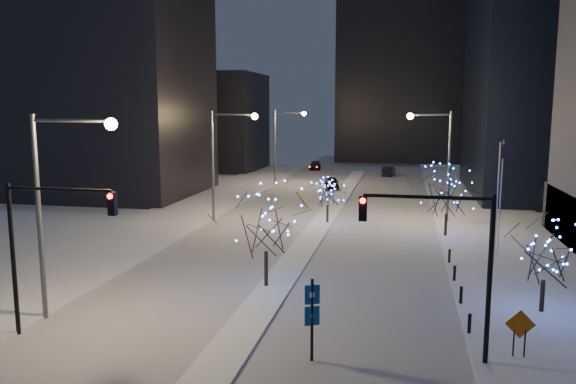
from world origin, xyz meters
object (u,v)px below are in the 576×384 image
(holiday_tree_median_near, at_px, (266,222))
(wayfinding_sign, at_px, (312,311))
(street_lamp_w_near, at_px, (57,189))
(holiday_tree_median_far, at_px, (328,192))
(car_mid, at_px, (389,171))
(traffic_signal_east, at_px, (450,249))
(street_lamp_w_far, at_px, (282,137))
(holiday_tree_plaza_far, at_px, (447,192))
(street_lamp_east, at_px, (439,152))
(construction_sign, at_px, (520,329))
(car_far, at_px, (315,166))
(traffic_signal_west, at_px, (42,234))
(car_near, at_px, (332,183))
(holiday_tree_plaza_near, at_px, (545,254))
(street_lamp_w_mid, at_px, (224,150))

(holiday_tree_median_near, relative_size, wayfinding_sign, 1.66)
(street_lamp_w_near, height_order, holiday_tree_median_far, street_lamp_w_near)
(car_mid, bearing_deg, traffic_signal_east, 100.59)
(traffic_signal_east, height_order, wayfinding_sign, traffic_signal_east)
(street_lamp_w_far, height_order, holiday_tree_median_far, street_lamp_w_far)
(holiday_tree_plaza_far, bearing_deg, car_mid, 97.89)
(traffic_signal_east, xyz_separation_m, holiday_tree_median_far, (-8.44, 26.57, -1.92))
(street_lamp_w_near, relative_size, wayfinding_sign, 2.87)
(street_lamp_east, xyz_separation_m, construction_sign, (1.83, -28.15, -5.10))
(construction_sign, bearing_deg, car_far, 103.13)
(car_mid, xyz_separation_m, car_far, (-12.37, 6.12, -0.06))
(street_lamp_east, distance_m, holiday_tree_median_far, 10.53)
(traffic_signal_west, height_order, wayfinding_sign, traffic_signal_west)
(car_near, xyz_separation_m, holiday_tree_median_near, (1.43, -40.62, 3.11))
(traffic_signal_west, height_order, car_far, traffic_signal_west)
(holiday_tree_median_near, bearing_deg, construction_sign, -29.31)
(traffic_signal_east, distance_m, car_far, 72.46)
(holiday_tree_plaza_far, bearing_deg, traffic_signal_west, -127.98)
(street_lamp_east, xyz_separation_m, traffic_signal_west, (-18.52, -30.00, -1.69))
(holiday_tree_plaza_far, bearing_deg, traffic_signal_east, -93.84)
(holiday_tree_plaza_near, distance_m, wayfinding_sign, 12.95)
(traffic_signal_west, xyz_separation_m, holiday_tree_median_near, (7.94, 8.83, -0.89))
(holiday_tree_median_near, height_order, construction_sign, holiday_tree_median_near)
(street_lamp_w_near, height_order, street_lamp_w_mid, same)
(street_lamp_w_mid, bearing_deg, traffic_signal_west, -88.94)
(car_mid, xyz_separation_m, wayfinding_sign, (-1.21, -65.29, 1.42))
(car_near, height_order, car_far, car_near)
(car_near, bearing_deg, street_lamp_east, -66.86)
(holiday_tree_median_far, distance_m, wayfinding_sign, 27.72)
(car_near, bearing_deg, holiday_tree_plaza_far, -72.30)
(holiday_tree_median_far, height_order, wayfinding_sign, holiday_tree_median_far)
(car_near, height_order, car_mid, car_near)
(holiday_tree_median_far, bearing_deg, construction_sign, -66.06)
(traffic_signal_east, distance_m, construction_sign, 4.61)
(street_lamp_east, distance_m, holiday_tree_plaza_far, 6.38)
(wayfinding_sign, bearing_deg, car_near, 73.03)
(holiday_tree_median_near, xyz_separation_m, holiday_tree_median_far, (1.00, 18.74, -1.03))
(traffic_signal_west, distance_m, holiday_tree_median_near, 11.91)
(traffic_signal_west, bearing_deg, car_far, 89.29)
(street_lamp_w_mid, xyz_separation_m, construction_sign, (20.85, -25.15, -5.15))
(street_lamp_w_near, xyz_separation_m, car_far, (1.38, 69.43, -5.84))
(traffic_signal_east, height_order, holiday_tree_median_far, traffic_signal_east)
(street_lamp_east, xyz_separation_m, traffic_signal_east, (-1.14, -29.00, -1.69))
(holiday_tree_plaza_near, bearing_deg, street_lamp_east, 100.07)
(street_lamp_w_mid, relative_size, street_lamp_east, 1.00)
(street_lamp_east, xyz_separation_m, wayfinding_sign, (-6.48, -29.97, -4.31))
(holiday_tree_plaza_far, xyz_separation_m, construction_sign, (1.42, -22.40, -2.36))
(construction_sign, bearing_deg, holiday_tree_plaza_near, 67.10)
(holiday_tree_plaza_near, bearing_deg, street_lamp_w_far, 117.39)
(street_lamp_w_far, xyz_separation_m, construction_sign, (20.85, -50.15, -5.15))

